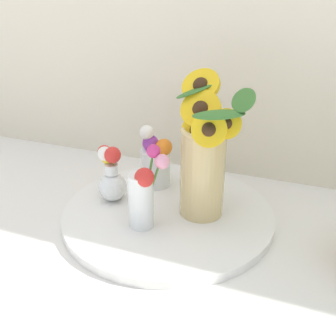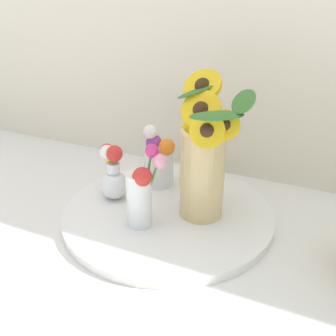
{
  "view_description": "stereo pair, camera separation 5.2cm",
  "coord_description": "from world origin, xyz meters",
  "px_view_note": "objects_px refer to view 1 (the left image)",
  "views": [
    {
      "loc": [
        0.3,
        -0.67,
        0.52
      ],
      "look_at": [
        0.01,
        0.08,
        0.13
      ],
      "focal_mm": 42.0,
      "sensor_mm": 36.0,
      "label": 1
    },
    {
      "loc": [
        0.35,
        -0.65,
        0.52
      ],
      "look_at": [
        0.01,
        0.08,
        0.13
      ],
      "focal_mm": 42.0,
      "sensor_mm": 36.0,
      "label": 2
    }
  ],
  "objects_px": {
    "vase_bulb_right": "(111,174)",
    "vase_small_back": "(155,161)",
    "mason_jar_sunflowers": "(204,158)",
    "serving_tray": "(168,213)",
    "vase_small_center": "(143,193)"
  },
  "relations": [
    {
      "from": "mason_jar_sunflowers",
      "to": "vase_small_back",
      "type": "bearing_deg",
      "value": 149.84
    },
    {
      "from": "mason_jar_sunflowers",
      "to": "vase_small_back",
      "type": "distance_m",
      "value": 0.19
    },
    {
      "from": "serving_tray",
      "to": "vase_bulb_right",
      "type": "distance_m",
      "value": 0.17
    },
    {
      "from": "vase_bulb_right",
      "to": "vase_small_back",
      "type": "relative_size",
      "value": 0.86
    },
    {
      "from": "mason_jar_sunflowers",
      "to": "vase_bulb_right",
      "type": "xyz_separation_m",
      "value": [
        -0.23,
        -0.02,
        -0.07
      ]
    },
    {
      "from": "serving_tray",
      "to": "vase_small_center",
      "type": "distance_m",
      "value": 0.13
    },
    {
      "from": "vase_bulb_right",
      "to": "vase_small_back",
      "type": "bearing_deg",
      "value": 56.32
    },
    {
      "from": "vase_bulb_right",
      "to": "serving_tray",
      "type": "bearing_deg",
      "value": -0.38
    },
    {
      "from": "vase_small_center",
      "to": "vase_bulb_right",
      "type": "xyz_separation_m",
      "value": [
        -0.12,
        0.08,
        -0.02
      ]
    },
    {
      "from": "mason_jar_sunflowers",
      "to": "vase_bulb_right",
      "type": "height_order",
      "value": "mason_jar_sunflowers"
    },
    {
      "from": "mason_jar_sunflowers",
      "to": "vase_small_back",
      "type": "height_order",
      "value": "mason_jar_sunflowers"
    },
    {
      "from": "vase_small_center",
      "to": "vase_bulb_right",
      "type": "height_order",
      "value": "vase_small_center"
    },
    {
      "from": "vase_small_center",
      "to": "vase_bulb_right",
      "type": "bearing_deg",
      "value": 145.76
    },
    {
      "from": "mason_jar_sunflowers",
      "to": "vase_bulb_right",
      "type": "bearing_deg",
      "value": -175.23
    },
    {
      "from": "serving_tray",
      "to": "mason_jar_sunflowers",
      "type": "bearing_deg",
      "value": 14.4
    }
  ]
}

